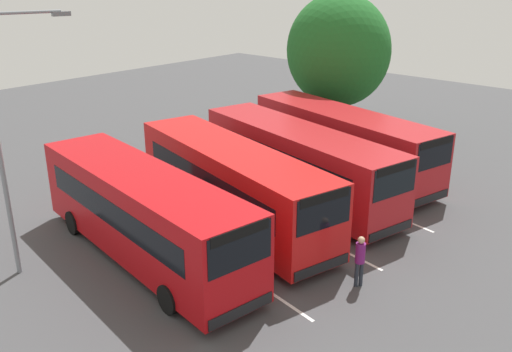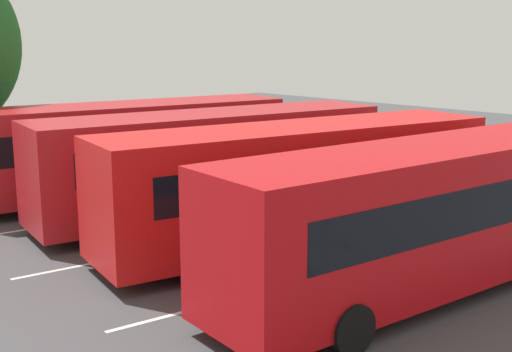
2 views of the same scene
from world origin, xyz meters
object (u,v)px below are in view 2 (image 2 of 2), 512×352
at_px(bus_far_left, 431,212).
at_px(bus_center_right, 212,160).
at_px(bus_far_right, 129,146).
at_px(pedestrian, 448,176).
at_px(bus_center_left, 300,181).

height_order(bus_far_left, bus_center_right, same).
bearing_deg(bus_far_left, bus_far_right, 96.04).
distance_m(bus_far_left, bus_far_right, 11.87).
bearing_deg(bus_far_left, bus_center_right, 93.00).
bearing_deg(bus_far_right, bus_center_right, -72.97).
height_order(bus_center_right, pedestrian, bus_center_right).
height_order(bus_center_left, bus_far_right, same).
xyz_separation_m(bus_center_left, bus_center_right, (0.30, 3.83, 0.00)).
distance_m(bus_center_left, pedestrian, 6.40).
bearing_deg(bus_center_left, bus_far_left, -81.60).
xyz_separation_m(bus_far_left, bus_center_left, (0.35, 4.09, 0.00)).
bearing_deg(bus_center_right, bus_far_right, 106.65).
xyz_separation_m(bus_far_left, pedestrian, (6.68, 3.46, -0.70)).
bearing_deg(bus_center_right, bus_center_left, -82.33).
xyz_separation_m(bus_center_right, bus_far_right, (-0.31, 3.95, 0.00)).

